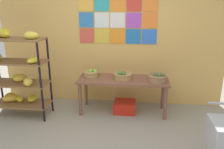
{
  "coord_description": "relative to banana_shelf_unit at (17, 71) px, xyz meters",
  "views": [
    {
      "loc": [
        0.54,
        -2.45,
        1.96
      ],
      "look_at": [
        0.14,
        1.0,
        0.85
      ],
      "focal_mm": 36.41,
      "sensor_mm": 36.0,
      "label": 1
    }
  ],
  "objects": [
    {
      "name": "back_wall_with_art",
      "position": [
        1.52,
        0.79,
        0.63
      ],
      "size": [
        4.36,
        0.07,
        2.9
      ],
      "color": "#DEAD57",
      "rests_on": "ground"
    },
    {
      "name": "display_table",
      "position": [
        1.81,
        0.31,
        -0.25
      ],
      "size": [
        1.61,
        0.58,
        0.65
      ],
      "color": "brown",
      "rests_on": "ground"
    },
    {
      "name": "banana_shelf_unit",
      "position": [
        0.0,
        0.0,
        0.0
      ],
      "size": [
        1.01,
        0.55,
        1.53
      ],
      "color": "black",
      "rests_on": "ground"
    },
    {
      "name": "produce_crate_under_table",
      "position": [
        1.85,
        0.3,
        -0.72
      ],
      "size": [
        0.4,
        0.34,
        0.2
      ],
      "primitive_type": "cube",
      "color": "red",
      "rests_on": "ground"
    },
    {
      "name": "fruit_basket_centre",
      "position": [
        2.41,
        0.21,
        -0.09
      ],
      "size": [
        0.33,
        0.33,
        0.17
      ],
      "color": "#926C48",
      "rests_on": "display_table"
    },
    {
      "name": "fruit_basket_left",
      "position": [
        1.81,
        0.28,
        -0.1
      ],
      "size": [
        0.34,
        0.34,
        0.17
      ],
      "color": "#AE844E",
      "rests_on": "display_table"
    },
    {
      "name": "fruit_basket_back_right",
      "position": [
        1.22,
        0.37,
        -0.11
      ],
      "size": [
        0.3,
        0.3,
        0.14
      ],
      "color": "#AA8C4B",
      "rests_on": "display_table"
    }
  ]
}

